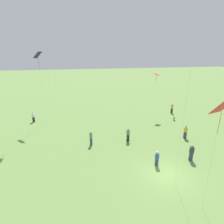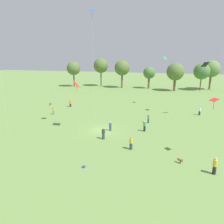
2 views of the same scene
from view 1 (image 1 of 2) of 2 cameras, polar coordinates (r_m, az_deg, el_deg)
name	(u,v)px [view 1 (image 1 of 2)]	position (r m, az deg, el deg)	size (l,w,h in m)	color
ground_plane	(166,174)	(17.69, 17.23, -18.80)	(240.00, 240.00, 0.00)	#6B8E47
person_1	(91,138)	(21.30, -6.89, -8.44)	(0.47, 0.47, 1.77)	#333D5B
person_3	(157,159)	(18.18, 14.47, -14.49)	(0.54, 0.54, 1.55)	#333D5B
person_4	(191,153)	(20.07, 24.51, -12.07)	(0.67, 0.67, 1.73)	#333D5B
person_5	(172,108)	(34.09, 18.98, 1.15)	(0.50, 0.50, 1.88)	#232328
person_6	(128,135)	(22.07, 5.27, -7.40)	(0.60, 0.60, 1.78)	#232328
person_7	(185,132)	(24.70, 22.86, -6.01)	(0.66, 0.66, 1.76)	#333D5B
person_8	(33,117)	(30.84, -24.31, -1.53)	(0.58, 0.58, 1.65)	#232328
kite_0	(156,76)	(30.94, 14.31, 11.40)	(1.16, 1.16, 7.36)	red
kite_2	(38,57)	(28.79, -23.10, 16.29)	(1.55, 1.47, 10.81)	black
kite_3	(222,109)	(12.01, 32.35, 0.95)	(1.13, 1.46, 8.10)	red
dog_0	(174,118)	(30.73, 19.62, -1.84)	(0.67, 0.54, 0.57)	brown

